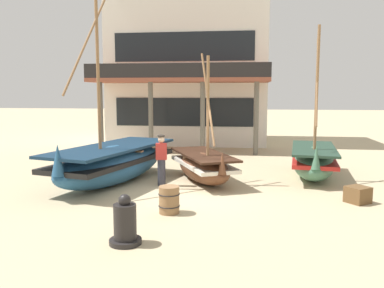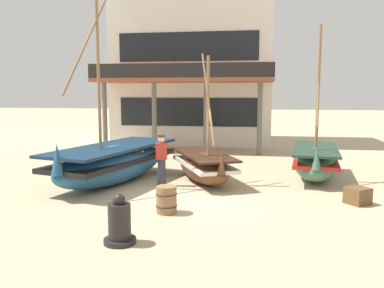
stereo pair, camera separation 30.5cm
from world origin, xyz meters
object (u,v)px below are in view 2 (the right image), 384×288
at_px(fishing_boat_far_right, 315,161).
at_px(wooden_barrel, 166,200).
at_px(cargo_crate, 358,196).
at_px(fishing_boat_centre_large, 113,162).
at_px(fishing_boat_near_left, 204,166).
at_px(harbor_building_main, 196,53).
at_px(fisherman_by_hull, 162,161).
at_px(capstan_winch, 120,224).

height_order(fishing_boat_far_right, wooden_barrel, fishing_boat_far_right).
bearing_deg(cargo_crate, fishing_boat_centre_large, 169.14).
relative_size(fishing_boat_near_left, harbor_building_main, 0.40).
relative_size(fisherman_by_hull, wooden_barrel, 2.41).
bearing_deg(cargo_crate, fishing_boat_far_right, 101.90).
height_order(fishing_boat_far_right, fisherman_by_hull, fishing_boat_far_right).
relative_size(fishing_boat_centre_large, wooden_barrel, 10.99).
bearing_deg(fishing_boat_far_right, fishing_boat_near_left, -163.02).
bearing_deg(fishing_boat_centre_large, fishing_boat_far_right, 14.62).
bearing_deg(fishing_boat_far_right, fisherman_by_hull, -159.25).
height_order(wooden_barrel, harbor_building_main, harbor_building_main).
relative_size(fishing_boat_far_right, wooden_barrel, 7.60).
bearing_deg(fishing_boat_near_left, capstan_winch, -99.57).
distance_m(fishing_boat_centre_large, capstan_winch, 5.65).
height_order(fishing_boat_centre_large, wooden_barrel, fishing_boat_centre_large).
distance_m(fisherman_by_hull, capstan_winch, 5.12).
relative_size(fisherman_by_hull, capstan_winch, 1.62).
distance_m(fishing_boat_near_left, fishing_boat_far_right, 4.05).
xyz_separation_m(fishing_boat_far_right, capstan_winch, (-4.87, -7.06, -0.21)).
distance_m(fishing_boat_centre_large, cargo_crate, 7.75).
height_order(fishing_boat_near_left, fishing_boat_far_right, fishing_boat_far_right).
height_order(fishing_boat_far_right, harbor_building_main, harbor_building_main).
xyz_separation_m(fishing_boat_far_right, cargo_crate, (0.69, -3.26, -0.39)).
distance_m(fishing_boat_far_right, fisherman_by_hull, 5.54).
xyz_separation_m(fishing_boat_far_right, wooden_barrel, (-4.37, -4.90, -0.27)).
bearing_deg(fishing_boat_centre_large, cargo_crate, -10.86).
relative_size(capstan_winch, wooden_barrel, 1.48).
bearing_deg(fishing_boat_centre_large, fisherman_by_hull, -5.32).
bearing_deg(capstan_winch, fishing_boat_far_right, 55.42).
xyz_separation_m(fishing_boat_near_left, cargo_crate, (4.56, -2.08, -0.33)).
bearing_deg(capstan_winch, fishing_boat_centre_large, 111.20).
distance_m(fishing_boat_centre_large, fishing_boat_far_right, 7.14).
relative_size(fishing_boat_centre_large, fisherman_by_hull, 4.57).
bearing_deg(fishing_boat_centre_large, capstan_winch, -68.80).
height_order(fishing_boat_near_left, capstan_winch, fishing_boat_near_left).
bearing_deg(fishing_boat_far_right, harbor_building_main, 119.39).
bearing_deg(fisherman_by_hull, capstan_winch, -86.48).
height_order(fishing_boat_centre_large, fisherman_by_hull, fishing_boat_centre_large).
distance_m(fishing_boat_near_left, harbor_building_main, 12.79).
bearing_deg(capstan_winch, cargo_crate, 34.39).
relative_size(wooden_barrel, harbor_building_main, 0.06).
distance_m(fishing_boat_far_right, harbor_building_main, 12.93).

